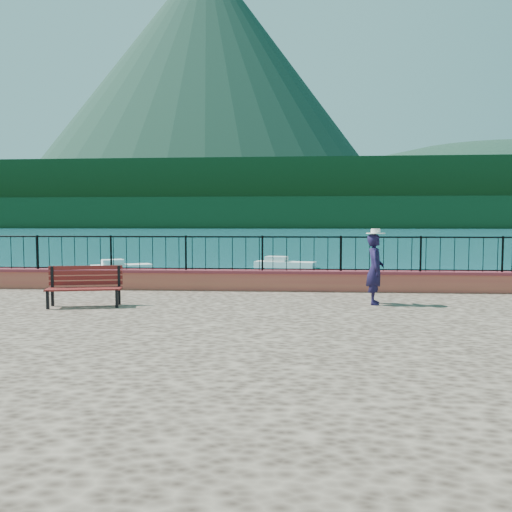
# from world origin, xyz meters

# --- Properties ---
(ground) EXTENTS (2000.00, 2000.00, 0.00)m
(ground) POSITION_xyz_m (0.00, 0.00, 0.00)
(ground) COLOR #19596B
(ground) RESTS_ON ground
(promenade) EXTENTS (30.00, 20.00, 1.20)m
(promenade) POSITION_xyz_m (0.00, -6.00, 0.60)
(promenade) COLOR #332821
(promenade) RESTS_ON ground
(parapet) EXTENTS (28.00, 0.46, 0.58)m
(parapet) POSITION_xyz_m (0.00, 3.70, 1.49)
(parapet) COLOR #AE583F
(parapet) RESTS_ON promenade
(railing) EXTENTS (27.00, 0.05, 0.95)m
(railing) POSITION_xyz_m (0.00, 3.70, 2.25)
(railing) COLOR black
(railing) RESTS_ON parapet
(dock) EXTENTS (2.00, 16.00, 0.30)m
(dock) POSITION_xyz_m (-2.00, 12.00, 0.15)
(dock) COLOR #2D231C
(dock) RESTS_ON ground
(far_forest) EXTENTS (900.00, 60.00, 18.00)m
(far_forest) POSITION_xyz_m (0.00, 300.00, 9.00)
(far_forest) COLOR black
(far_forest) RESTS_ON ground
(foothills) EXTENTS (900.00, 120.00, 44.00)m
(foothills) POSITION_xyz_m (0.00, 360.00, 22.00)
(foothills) COLOR black
(foothills) RESTS_ON ground
(volcano) EXTENTS (560.00, 560.00, 380.00)m
(volcano) POSITION_xyz_m (-120.00, 700.00, 190.00)
(volcano) COLOR #142D23
(volcano) RESTS_ON ground
(companion_hill) EXTENTS (448.00, 384.00, 180.00)m
(companion_hill) POSITION_xyz_m (220.00, 560.00, 0.00)
(companion_hill) COLOR #142D23
(companion_hill) RESTS_ON ground
(park_bench) EXTENTS (1.74, 0.88, 0.92)m
(park_bench) POSITION_xyz_m (-4.22, 0.68, 1.48)
(park_bench) COLOR black
(park_bench) RESTS_ON promenade
(person) EXTENTS (0.47, 0.66, 1.67)m
(person) POSITION_xyz_m (2.49, 1.50, 2.03)
(person) COLOR black
(person) RESTS_ON promenade
(hat) EXTENTS (0.44, 0.44, 0.12)m
(hat) POSITION_xyz_m (2.49, 1.50, 2.93)
(hat) COLOR white
(hat) RESTS_ON person
(boat_0) EXTENTS (3.76, 1.97, 0.80)m
(boat_0) POSITION_xyz_m (-2.75, 10.55, 0.40)
(boat_0) COLOR silver
(boat_0) RESTS_ON ground
(boat_1) EXTENTS (4.15, 2.32, 0.80)m
(boat_1) POSITION_xyz_m (1.27, 11.95, 0.40)
(boat_1) COLOR silver
(boat_1) RESTS_ON ground
(boat_3) EXTENTS (3.93, 2.95, 0.80)m
(boat_3) POSITION_xyz_m (-10.50, 21.17, 0.40)
(boat_3) COLOR silver
(boat_3) RESTS_ON ground
(boat_4) EXTENTS (4.40, 2.36, 0.80)m
(boat_4) POSITION_xyz_m (0.06, 24.53, 0.40)
(boat_4) COLOR silver
(boat_4) RESTS_ON ground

